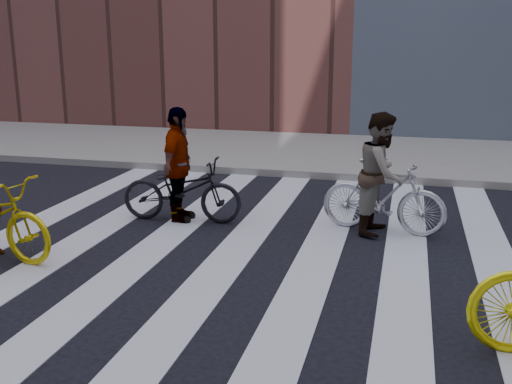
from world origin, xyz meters
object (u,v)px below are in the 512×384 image
at_px(rider_mid, 381,173).
at_px(rider_rear, 178,165).
at_px(bike_silver_mid, 384,196).
at_px(bike_dark_rear, 182,190).

height_order(rider_mid, rider_rear, rider_rear).
height_order(bike_silver_mid, rider_mid, rider_mid).
bearing_deg(bike_silver_mid, rider_mid, 99.95).
distance_m(rider_mid, rider_rear, 3.03).
bearing_deg(rider_rear, bike_dark_rear, -93.95).
distance_m(bike_dark_rear, rider_mid, 3.01).
distance_m(bike_silver_mid, rider_rear, 3.10).
xyz_separation_m(bike_silver_mid, bike_dark_rear, (-3.02, -0.20, -0.05)).
bearing_deg(rider_rear, bike_silver_mid, -90.22).
height_order(bike_silver_mid, bike_dark_rear, bike_silver_mid).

